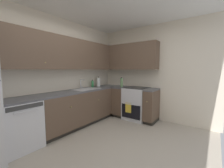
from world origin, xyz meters
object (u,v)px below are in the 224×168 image
at_px(soap_bottle, 93,84).
at_px(paper_towel_roll, 98,82).
at_px(oven_range, 136,103).
at_px(oil_bottle, 122,82).
at_px(dishwasher, 20,125).

height_order(soap_bottle, paper_towel_roll, paper_towel_roll).
distance_m(oven_range, oil_bottle, 0.75).
xyz_separation_m(soap_bottle, oil_bottle, (0.57, -0.65, 0.04)).
distance_m(oven_range, soap_bottle, 1.38).
bearing_deg(paper_towel_roll, oil_bottle, -61.76).
xyz_separation_m(dishwasher, oven_range, (2.61, -0.95, 0.02)).
bearing_deg(oven_range, dishwasher, 159.95).
height_order(dishwasher, oil_bottle, oil_bottle).
bearing_deg(dishwasher, paper_towel_roll, 4.08).
bearing_deg(oven_range, paper_towel_roll, 107.69).
bearing_deg(paper_towel_roll, oven_range, -72.31).
distance_m(dishwasher, paper_towel_roll, 2.34).
height_order(oven_range, oil_bottle, oil_bottle).
height_order(soap_bottle, oil_bottle, oil_bottle).
bearing_deg(oven_range, oil_bottle, 92.17).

